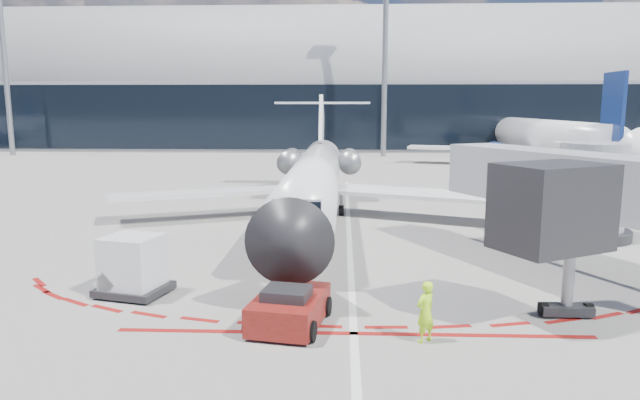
{
  "coord_description": "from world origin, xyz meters",
  "views": [
    {
      "loc": [
        -0.36,
        -27.36,
        6.6
      ],
      "look_at": [
        -1.47,
        0.54,
        1.97
      ],
      "focal_mm": 32.0,
      "sensor_mm": 36.0,
      "label": 1
    }
  ],
  "objects_px": {
    "pushback_tug": "(289,308)",
    "ramp_worker": "(425,312)",
    "regional_jet": "(314,178)",
    "uld_container": "(133,266)"
  },
  "relations": [
    {
      "from": "pushback_tug",
      "to": "ramp_worker",
      "type": "height_order",
      "value": "ramp_worker"
    },
    {
      "from": "regional_jet",
      "to": "pushback_tug",
      "type": "height_order",
      "value": "regional_jet"
    },
    {
      "from": "regional_jet",
      "to": "pushback_tug",
      "type": "bearing_deg",
      "value": -89.86
    },
    {
      "from": "regional_jet",
      "to": "pushback_tug",
      "type": "relative_size",
      "value": 5.97
    },
    {
      "from": "pushback_tug",
      "to": "uld_container",
      "type": "height_order",
      "value": "uld_container"
    },
    {
      "from": "uld_container",
      "to": "pushback_tug",
      "type": "bearing_deg",
      "value": -10.18
    },
    {
      "from": "pushback_tug",
      "to": "uld_container",
      "type": "bearing_deg",
      "value": 165.89
    },
    {
      "from": "pushback_tug",
      "to": "ramp_worker",
      "type": "xyz_separation_m",
      "value": [
        3.93,
        -1.04,
        0.33
      ]
    },
    {
      "from": "ramp_worker",
      "to": "uld_container",
      "type": "xyz_separation_m",
      "value": [
        -9.68,
        3.69,
        0.16
      ]
    },
    {
      "from": "pushback_tug",
      "to": "uld_container",
      "type": "distance_m",
      "value": 6.35
    }
  ]
}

